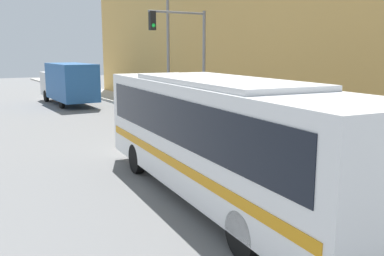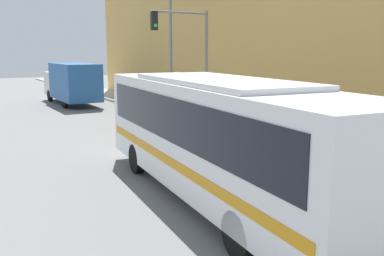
{
  "view_description": "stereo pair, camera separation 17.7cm",
  "coord_description": "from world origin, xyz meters",
  "px_view_note": "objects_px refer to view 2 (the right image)",
  "views": [
    {
      "loc": [
        -7.16,
        -7.18,
        3.98
      ],
      "look_at": [
        0.15,
        4.87,
        1.42
      ],
      "focal_mm": 40.0,
      "sensor_mm": 36.0,
      "label": 1
    },
    {
      "loc": [
        -7.01,
        -7.27,
        3.98
      ],
      "look_at": [
        0.15,
        4.87,
        1.42
      ],
      "focal_mm": 40.0,
      "sensor_mm": 36.0,
      "label": 2
    }
  ],
  "objects_px": {
    "city_bus": "(217,132)",
    "parking_meter": "(221,110)",
    "pedestrian_near_corner": "(236,112)",
    "street_lamp": "(167,36)",
    "delivery_truck": "(72,82)",
    "fire_hydrant": "(306,140)",
    "traffic_light_pole": "(189,47)"
  },
  "relations": [
    {
      "from": "traffic_light_pole",
      "to": "street_lamp",
      "type": "height_order",
      "value": "street_lamp"
    },
    {
      "from": "parking_meter",
      "to": "traffic_light_pole",
      "type": "bearing_deg",
      "value": 119.28
    },
    {
      "from": "city_bus",
      "to": "delivery_truck",
      "type": "height_order",
      "value": "city_bus"
    },
    {
      "from": "fire_hydrant",
      "to": "street_lamp",
      "type": "distance_m",
      "value": 12.5
    },
    {
      "from": "street_lamp",
      "to": "pedestrian_near_corner",
      "type": "height_order",
      "value": "street_lamp"
    },
    {
      "from": "delivery_truck",
      "to": "pedestrian_near_corner",
      "type": "relative_size",
      "value": 4.86
    },
    {
      "from": "fire_hydrant",
      "to": "street_lamp",
      "type": "xyz_separation_m",
      "value": [
        -0.01,
        11.74,
        4.27
      ]
    },
    {
      "from": "city_bus",
      "to": "parking_meter",
      "type": "relative_size",
      "value": 8.92
    },
    {
      "from": "parking_meter",
      "to": "street_lamp",
      "type": "relative_size",
      "value": 0.16
    },
    {
      "from": "street_lamp",
      "to": "parking_meter",
      "type": "bearing_deg",
      "value": -89.92
    },
    {
      "from": "traffic_light_pole",
      "to": "parking_meter",
      "type": "xyz_separation_m",
      "value": [
        0.91,
        -1.63,
        -3.1
      ]
    },
    {
      "from": "city_bus",
      "to": "street_lamp",
      "type": "height_order",
      "value": "street_lamp"
    },
    {
      "from": "delivery_truck",
      "to": "traffic_light_pole",
      "type": "xyz_separation_m",
      "value": [
        2.74,
        -12.64,
        2.48
      ]
    },
    {
      "from": "city_bus",
      "to": "pedestrian_near_corner",
      "type": "bearing_deg",
      "value": 56.4
    },
    {
      "from": "street_lamp",
      "to": "pedestrian_near_corner",
      "type": "xyz_separation_m",
      "value": [
        0.4,
        -6.61,
        -3.84
      ]
    },
    {
      "from": "pedestrian_near_corner",
      "to": "delivery_truck",
      "type": "bearing_deg",
      "value": 105.05
    },
    {
      "from": "pedestrian_near_corner",
      "to": "street_lamp",
      "type": "bearing_deg",
      "value": 93.5
    },
    {
      "from": "delivery_truck",
      "to": "parking_meter",
      "type": "xyz_separation_m",
      "value": [
        3.65,
        -14.26,
        -0.63
      ]
    },
    {
      "from": "delivery_truck",
      "to": "parking_meter",
      "type": "height_order",
      "value": "delivery_truck"
    },
    {
      "from": "fire_hydrant",
      "to": "parking_meter",
      "type": "height_order",
      "value": "parking_meter"
    },
    {
      "from": "city_bus",
      "to": "traffic_light_pole",
      "type": "relative_size",
      "value": 1.94
    },
    {
      "from": "parking_meter",
      "to": "street_lamp",
      "type": "xyz_separation_m",
      "value": [
        -0.01,
        5.82,
        3.8
      ]
    },
    {
      "from": "parking_meter",
      "to": "city_bus",
      "type": "bearing_deg",
      "value": -124.84
    },
    {
      "from": "city_bus",
      "to": "delivery_truck",
      "type": "xyz_separation_m",
      "value": [
        2.3,
        22.8,
        -0.23
      ]
    },
    {
      "from": "traffic_light_pole",
      "to": "fire_hydrant",
      "type": "bearing_deg",
      "value": -83.11
    },
    {
      "from": "pedestrian_near_corner",
      "to": "city_bus",
      "type": "bearing_deg",
      "value": -129.31
    },
    {
      "from": "street_lamp",
      "to": "fire_hydrant",
      "type": "bearing_deg",
      "value": -89.96
    },
    {
      "from": "fire_hydrant",
      "to": "street_lamp",
      "type": "height_order",
      "value": "street_lamp"
    },
    {
      "from": "city_bus",
      "to": "fire_hydrant",
      "type": "bearing_deg",
      "value": 29.46
    },
    {
      "from": "parking_meter",
      "to": "street_lamp",
      "type": "height_order",
      "value": "street_lamp"
    },
    {
      "from": "city_bus",
      "to": "parking_meter",
      "type": "bearing_deg",
      "value": 60.87
    },
    {
      "from": "city_bus",
      "to": "pedestrian_near_corner",
      "type": "xyz_separation_m",
      "value": [
        6.34,
        7.75,
        -0.89
      ]
    }
  ]
}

